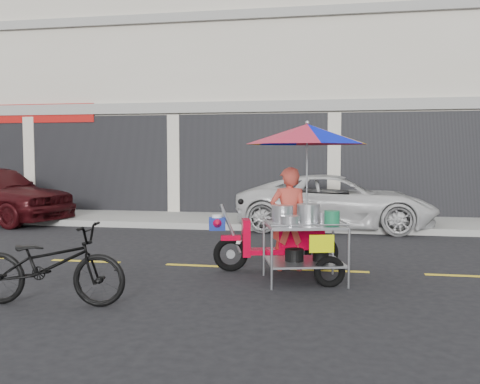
# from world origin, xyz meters

# --- Properties ---
(ground) EXTENTS (90.00, 90.00, 0.00)m
(ground) POSITION_xyz_m (0.00, 0.00, 0.00)
(ground) COLOR black
(sidewalk) EXTENTS (45.00, 3.00, 0.15)m
(sidewalk) POSITION_xyz_m (0.00, 5.50, 0.07)
(sidewalk) COLOR gray
(sidewalk) RESTS_ON ground
(shophouse_block) EXTENTS (36.00, 8.11, 10.40)m
(shophouse_block) POSITION_xyz_m (2.82, 10.59, 4.24)
(shophouse_block) COLOR beige
(shophouse_block) RESTS_ON ground
(centerline) EXTENTS (42.00, 0.10, 0.01)m
(centerline) POSITION_xyz_m (0.00, 0.00, 0.00)
(centerline) COLOR gold
(centerline) RESTS_ON ground
(white_pickup) EXTENTS (4.68, 2.17, 1.30)m
(white_pickup) POSITION_xyz_m (0.07, 4.70, 0.65)
(white_pickup) COLOR silver
(white_pickup) RESTS_ON ground
(near_bicycle) EXTENTS (1.89, 0.80, 0.97)m
(near_bicycle) POSITION_xyz_m (-3.22, -2.49, 0.48)
(near_bicycle) COLOR black
(near_bicycle) RESTS_ON ground
(food_vendor_rig) EXTENTS (2.56, 2.11, 2.26)m
(food_vendor_rig) POSITION_xyz_m (-0.44, -0.47, 1.42)
(food_vendor_rig) COLOR black
(food_vendor_rig) RESTS_ON ground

